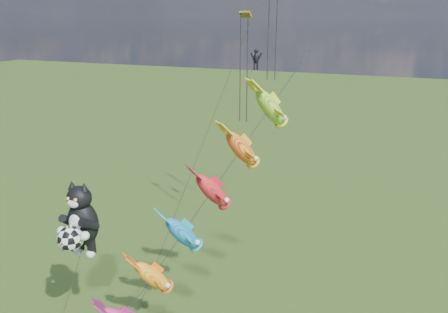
% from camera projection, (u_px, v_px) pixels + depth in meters
% --- Properties ---
extents(cat_kite_rig, '(2.49, 4.11, 10.81)m').
position_uv_depth(cat_kite_rig, '(79.00, 222.00, 27.16)').
color(cat_kite_rig, brown).
rests_on(cat_kite_rig, ground).
extents(fish_windsock_rig, '(10.43, 12.24, 18.70)m').
position_uv_depth(fish_windsock_rig, '(197.00, 212.00, 23.08)').
color(fish_windsock_rig, brown).
rests_on(fish_windsock_rig, ground).
extents(parafoil_rig, '(5.66, 16.94, 25.06)m').
position_uv_depth(parafoil_rig, '(254.00, 55.00, 35.96)').
color(parafoil_rig, brown).
rests_on(parafoil_rig, ground).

